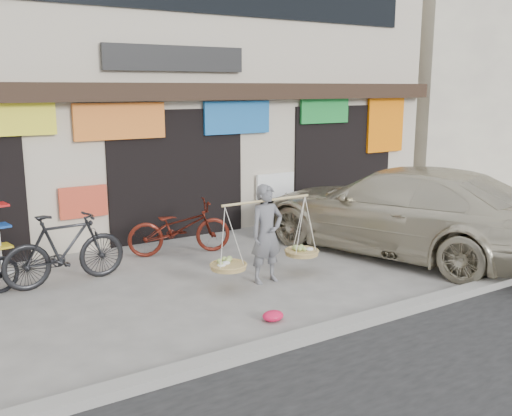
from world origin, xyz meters
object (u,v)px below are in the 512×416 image
bike_1 (65,249)px  bike_2 (179,228)px  suv (399,210)px  street_vendor (267,238)px

bike_1 → bike_2: 2.36m
suv → bike_1: bearing=-31.6°
suv → bike_2: bearing=-47.3°
bike_2 → suv: suv is taller
street_vendor → bike_1: bearing=149.2°
street_vendor → bike_1: street_vendor is taller
bike_1 → bike_2: size_ratio=1.00×
street_vendor → bike_1: (-2.82, 1.64, -0.16)m
bike_1 → street_vendor: bearing=-123.0°
street_vendor → bike_1: size_ratio=1.02×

